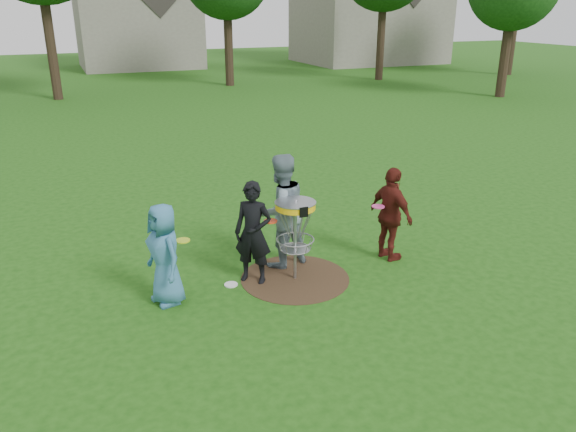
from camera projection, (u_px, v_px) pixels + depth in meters
name	position (u px, v px, depth m)	size (l,w,h in m)	color
ground	(295.00, 278.00, 9.29)	(100.00, 100.00, 0.00)	#19470F
dirt_patch	(295.00, 278.00, 9.29)	(1.80, 1.80, 0.01)	#47331E
player_blue	(165.00, 254.00, 8.30)	(0.77, 0.50, 1.57)	teal
player_black	(253.00, 233.00, 8.92)	(0.62, 0.40, 1.69)	black
player_grey	(281.00, 211.00, 9.47)	(0.96, 0.75, 1.97)	slate
player_maroon	(391.00, 214.00, 9.72)	(0.98, 0.41, 1.67)	#521812
disc_on_grass	(231.00, 285.00, 9.06)	(0.22, 0.22, 0.02)	silver
disc_golf_basket	(295.00, 221.00, 8.93)	(0.66, 0.67, 1.38)	#9EA0A5
held_discs	(283.00, 217.00, 8.98)	(3.59, 0.51, 0.26)	#B5CC16
house_row	(167.00, 6.00, 38.07)	(44.50, 10.65, 11.62)	gray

